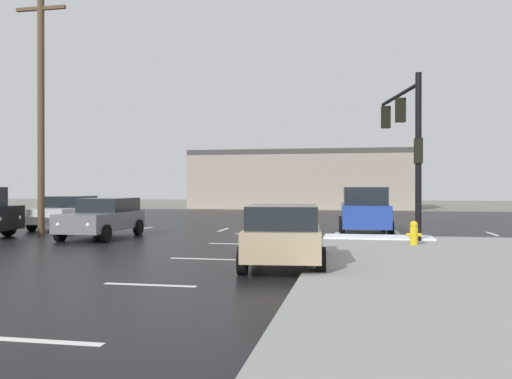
# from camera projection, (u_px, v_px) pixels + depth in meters

# --- Properties ---
(ground_plane) EXTENTS (120.00, 120.00, 0.00)m
(ground_plane) POSITION_uv_depth(u_px,v_px,m) (265.00, 231.00, 24.57)
(ground_plane) COLOR slate
(road_asphalt) EXTENTS (44.00, 44.00, 0.02)m
(road_asphalt) POSITION_uv_depth(u_px,v_px,m) (265.00, 231.00, 24.57)
(road_asphalt) COLOR black
(road_asphalt) RESTS_ON ground_plane
(snow_strip_curbside) EXTENTS (4.00, 1.60, 0.06)m
(snow_strip_curbside) POSITION_uv_depth(u_px,v_px,m) (378.00, 237.00, 19.70)
(snow_strip_curbside) COLOR white
(snow_strip_curbside) RESTS_ON sidewalk_corner
(lane_markings) EXTENTS (36.15, 36.15, 0.01)m
(lane_markings) POSITION_uv_depth(u_px,v_px,m) (287.00, 233.00, 22.99)
(lane_markings) COLOR silver
(lane_markings) RESTS_ON road_asphalt
(traffic_signal_mast) EXTENTS (1.25, 4.76, 5.98)m
(traffic_signal_mast) POSITION_uv_depth(u_px,v_px,m) (407.00, 133.00, 19.91)
(traffic_signal_mast) COLOR black
(traffic_signal_mast) RESTS_ON sidewalk_corner
(fire_hydrant) EXTENTS (0.48, 0.26, 0.79)m
(fire_hydrant) POSITION_uv_depth(u_px,v_px,m) (414.00, 233.00, 17.29)
(fire_hydrant) COLOR gold
(fire_hydrant) RESTS_ON sidewalk_corner
(strip_building_background) EXTENTS (21.63, 8.00, 5.63)m
(strip_building_background) POSITION_uv_depth(u_px,v_px,m) (303.00, 180.00, 52.32)
(strip_building_background) COLOR gray
(strip_building_background) RESTS_ON ground_plane
(sedan_white) EXTENTS (2.34, 4.65, 1.58)m
(sedan_white) POSITION_uv_depth(u_px,v_px,m) (67.00, 211.00, 25.86)
(sedan_white) COLOR white
(sedan_white) RESTS_ON road_asphalt
(sedan_tan) EXTENTS (2.35, 4.66, 1.58)m
(sedan_tan) POSITION_uv_depth(u_px,v_px,m) (284.00, 234.00, 13.38)
(sedan_tan) COLOR tan
(sedan_tan) RESTS_ON road_asphalt
(suv_blue) EXTENTS (2.31, 4.90, 2.03)m
(suv_blue) POSITION_uv_depth(u_px,v_px,m) (364.00, 209.00, 23.13)
(suv_blue) COLOR navy
(suv_blue) RESTS_ON road_asphalt
(sedan_grey) EXTENTS (2.08, 4.56, 1.58)m
(sedan_grey) POSITION_uv_depth(u_px,v_px,m) (104.00, 217.00, 21.02)
(sedan_grey) COLOR slate
(sedan_grey) RESTS_ON road_asphalt
(utility_pole_mid) EXTENTS (2.20, 0.28, 10.22)m
(utility_pole_mid) POSITION_uv_depth(u_px,v_px,m) (41.00, 108.00, 21.62)
(utility_pole_mid) COLOR brown
(utility_pole_mid) RESTS_ON ground_plane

